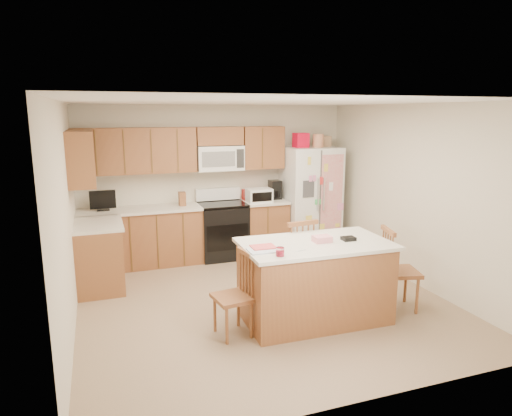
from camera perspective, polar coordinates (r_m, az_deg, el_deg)
name	(u,v)px	position (r m, az deg, el deg)	size (l,w,h in m)	color
ground	(262,300)	(6.00, 0.80, -11.49)	(4.50, 4.50, 0.00)	#816C55
room_shell	(263,190)	(5.59, 0.84, 2.20)	(4.60, 4.60, 2.52)	beige
cabinetry	(163,209)	(7.17, -11.56, -0.15)	(3.36, 1.56, 2.15)	brown
stove	(222,229)	(7.60, -4.23, -2.68)	(0.76, 0.65, 1.13)	black
refrigerator	(310,198)	(7.99, 6.78, 1.27)	(0.90, 0.79, 2.04)	white
island	(314,280)	(5.39, 7.32, -8.98)	(1.72, 1.02, 1.02)	brown
windsor_chair_left	(235,296)	(5.00, -2.69, -10.98)	(0.43, 0.45, 0.93)	brown
windsor_chair_back	(296,260)	(5.96, 4.98, -6.55)	(0.50, 0.48, 1.06)	brown
windsor_chair_right	(398,271)	(5.87, 17.32, -7.53)	(0.52, 0.53, 1.02)	brown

